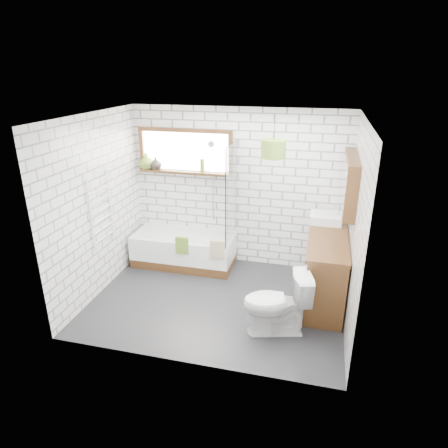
% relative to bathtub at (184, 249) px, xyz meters
% --- Properties ---
extents(floor, '(3.40, 2.60, 0.01)m').
position_rel_bathtub_xyz_m(floor, '(0.81, -0.94, -0.27)').
color(floor, black).
rests_on(floor, ground).
extents(ceiling, '(3.40, 2.60, 0.01)m').
position_rel_bathtub_xyz_m(ceiling, '(0.81, -0.94, 2.24)').
color(ceiling, white).
rests_on(ceiling, ground).
extents(wall_back, '(3.40, 0.01, 2.50)m').
position_rel_bathtub_xyz_m(wall_back, '(0.81, 0.36, 0.99)').
color(wall_back, white).
rests_on(wall_back, ground).
extents(wall_front, '(3.40, 0.01, 2.50)m').
position_rel_bathtub_xyz_m(wall_front, '(0.81, -2.25, 0.99)').
color(wall_front, white).
rests_on(wall_front, ground).
extents(wall_left, '(0.01, 2.60, 2.50)m').
position_rel_bathtub_xyz_m(wall_left, '(-0.89, -0.94, 0.99)').
color(wall_left, white).
rests_on(wall_left, ground).
extents(wall_right, '(0.01, 2.60, 2.50)m').
position_rel_bathtub_xyz_m(wall_right, '(2.52, -0.94, 0.99)').
color(wall_right, white).
rests_on(wall_right, ground).
extents(window, '(1.52, 0.16, 0.68)m').
position_rel_bathtub_xyz_m(window, '(-0.04, 0.32, 1.54)').
color(window, '#39200F').
rests_on(window, wall_back).
extents(towel_radiator, '(0.06, 0.52, 1.00)m').
position_rel_bathtub_xyz_m(towel_radiator, '(-0.85, -0.94, 0.94)').
color(towel_radiator, white).
rests_on(towel_radiator, wall_left).
extents(mirror_cabinet, '(0.16, 1.20, 0.70)m').
position_rel_bathtub_xyz_m(mirror_cabinet, '(2.43, -0.34, 1.39)').
color(mirror_cabinet, '#39200F').
rests_on(mirror_cabinet, wall_right).
extents(shower_riser, '(0.02, 0.02, 1.30)m').
position_rel_bathtub_xyz_m(shower_riser, '(0.41, 0.32, 1.09)').
color(shower_riser, silver).
rests_on(shower_riser, wall_back).
extents(bathtub, '(1.62, 0.71, 0.52)m').
position_rel_bathtub_xyz_m(bathtub, '(0.00, 0.00, 0.00)').
color(bathtub, white).
rests_on(bathtub, floor).
extents(shower_screen, '(0.02, 0.72, 1.50)m').
position_rel_bathtub_xyz_m(shower_screen, '(0.79, 0.00, 1.01)').
color(shower_screen, white).
rests_on(shower_screen, bathtub).
extents(towel_green, '(0.20, 0.05, 0.27)m').
position_rel_bathtub_xyz_m(towel_green, '(0.10, -0.36, 0.24)').
color(towel_green, '#567A24').
rests_on(towel_green, bathtub).
extents(towel_beige, '(0.21, 0.05, 0.28)m').
position_rel_bathtub_xyz_m(towel_beige, '(0.66, -0.36, 0.24)').
color(towel_beige, tan).
rests_on(towel_beige, bathtub).
extents(vanity, '(0.53, 1.63, 0.93)m').
position_rel_bathtub_xyz_m(vanity, '(2.25, -0.47, 0.21)').
color(vanity, '#39200F').
rests_on(vanity, floor).
extents(basin, '(0.44, 0.38, 0.13)m').
position_rel_bathtub_xyz_m(basin, '(2.19, 0.03, 0.74)').
color(basin, white).
rests_on(basin, vanity).
extents(tap, '(0.04, 0.04, 0.17)m').
position_rel_bathtub_xyz_m(tap, '(2.35, 0.03, 0.81)').
color(tap, silver).
rests_on(tap, vanity).
extents(toilet, '(0.64, 0.88, 0.80)m').
position_rel_bathtub_xyz_m(toilet, '(1.68, -1.45, 0.14)').
color(toilet, white).
rests_on(toilet, floor).
extents(vase_olive, '(0.28, 0.28, 0.25)m').
position_rel_bathtub_xyz_m(vase_olive, '(-0.69, 0.29, 1.34)').
color(vase_olive, olive).
rests_on(vase_olive, window).
extents(vase_dark, '(0.19, 0.19, 0.20)m').
position_rel_bathtub_xyz_m(vase_dark, '(-0.53, 0.29, 1.32)').
color(vase_dark, black).
rests_on(vase_dark, window).
extents(bottle, '(0.09, 0.09, 0.21)m').
position_rel_bathtub_xyz_m(bottle, '(0.25, 0.29, 1.32)').
color(bottle, olive).
rests_on(bottle, window).
extents(pendant, '(0.31, 0.31, 0.22)m').
position_rel_bathtub_xyz_m(pendant, '(1.47, -0.66, 1.84)').
color(pendant, '#567A24').
rests_on(pendant, ceiling).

